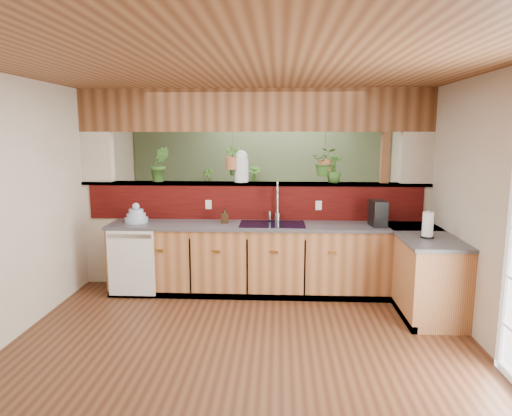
{
  "coord_description": "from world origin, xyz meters",
  "views": [
    {
      "loc": [
        0.33,
        -4.66,
        2.04
      ],
      "look_at": [
        0.06,
        0.7,
        1.15
      ],
      "focal_mm": 32.0,
      "sensor_mm": 36.0,
      "label": 1
    }
  ],
  "objects_px": {
    "glass_jar": "(241,166)",
    "dish_stack": "(136,216)",
    "shelving_console": "(232,220)",
    "soap_dispenser": "(225,215)",
    "coffee_maker": "(378,215)",
    "paper_towel": "(428,225)",
    "faucet": "(277,200)"
  },
  "relations": [
    {
      "from": "glass_jar",
      "to": "dish_stack",
      "type": "bearing_deg",
      "value": -164.9
    },
    {
      "from": "glass_jar",
      "to": "shelving_console",
      "type": "xyz_separation_m",
      "value": [
        -0.33,
        1.9,
        -1.1
      ]
    },
    {
      "from": "dish_stack",
      "to": "soap_dispenser",
      "type": "distance_m",
      "value": 1.14
    },
    {
      "from": "coffee_maker",
      "to": "shelving_console",
      "type": "bearing_deg",
      "value": 125.19
    },
    {
      "from": "paper_towel",
      "to": "shelving_console",
      "type": "xyz_separation_m",
      "value": [
        -2.46,
        2.95,
        -0.54
      ]
    },
    {
      "from": "coffee_maker",
      "to": "paper_towel",
      "type": "distance_m",
      "value": 0.73
    },
    {
      "from": "coffee_maker",
      "to": "soap_dispenser",
      "type": "bearing_deg",
      "value": 170.69
    },
    {
      "from": "faucet",
      "to": "soap_dispenser",
      "type": "xyz_separation_m",
      "value": [
        -0.67,
        -0.11,
        -0.18
      ]
    },
    {
      "from": "coffee_maker",
      "to": "paper_towel",
      "type": "relative_size",
      "value": 1.04
    },
    {
      "from": "dish_stack",
      "to": "coffee_maker",
      "type": "distance_m",
      "value": 3.05
    },
    {
      "from": "faucet",
      "to": "soap_dispenser",
      "type": "distance_m",
      "value": 0.7
    },
    {
      "from": "faucet",
      "to": "glass_jar",
      "type": "relative_size",
      "value": 1.25
    },
    {
      "from": "soap_dispenser",
      "to": "coffee_maker",
      "type": "relative_size",
      "value": 0.63
    },
    {
      "from": "faucet",
      "to": "dish_stack",
      "type": "relative_size",
      "value": 1.8
    },
    {
      "from": "faucet",
      "to": "shelving_console",
      "type": "relative_size",
      "value": 0.34
    },
    {
      "from": "glass_jar",
      "to": "soap_dispenser",
      "type": "bearing_deg",
      "value": -119.57
    },
    {
      "from": "faucet",
      "to": "dish_stack",
      "type": "height_order",
      "value": "faucet"
    },
    {
      "from": "faucet",
      "to": "shelving_console",
      "type": "height_order",
      "value": "faucet"
    },
    {
      "from": "soap_dispenser",
      "to": "paper_towel",
      "type": "xyz_separation_m",
      "value": [
        2.32,
        -0.71,
        0.04
      ]
    },
    {
      "from": "glass_jar",
      "to": "coffee_maker",
      "type": "bearing_deg",
      "value": -14.3
    },
    {
      "from": "soap_dispenser",
      "to": "coffee_maker",
      "type": "height_order",
      "value": "coffee_maker"
    },
    {
      "from": "coffee_maker",
      "to": "glass_jar",
      "type": "height_order",
      "value": "glass_jar"
    },
    {
      "from": "paper_towel",
      "to": "coffee_maker",
      "type": "bearing_deg",
      "value": 123.86
    },
    {
      "from": "shelving_console",
      "to": "soap_dispenser",
      "type": "bearing_deg",
      "value": -107.98
    },
    {
      "from": "soap_dispenser",
      "to": "coffee_maker",
      "type": "bearing_deg",
      "value": -3.19
    },
    {
      "from": "faucet",
      "to": "paper_towel",
      "type": "distance_m",
      "value": 1.85
    },
    {
      "from": "glass_jar",
      "to": "paper_towel",
      "type": "bearing_deg",
      "value": -26.17
    },
    {
      "from": "coffee_maker",
      "to": "faucet",
      "type": "bearing_deg",
      "value": 164.13
    },
    {
      "from": "faucet",
      "to": "glass_jar",
      "type": "bearing_deg",
      "value": 154.79
    },
    {
      "from": "dish_stack",
      "to": "shelving_console",
      "type": "bearing_deg",
      "value": 66.33
    },
    {
      "from": "paper_towel",
      "to": "shelving_console",
      "type": "distance_m",
      "value": 3.88
    },
    {
      "from": "soap_dispenser",
      "to": "coffee_maker",
      "type": "distance_m",
      "value": 1.91
    }
  ]
}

